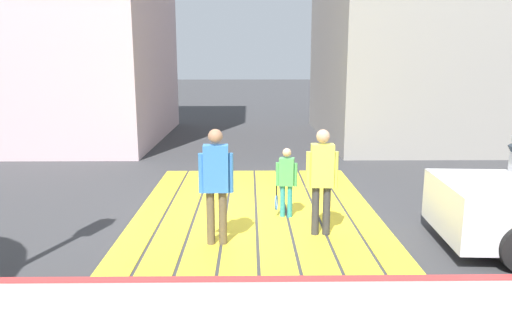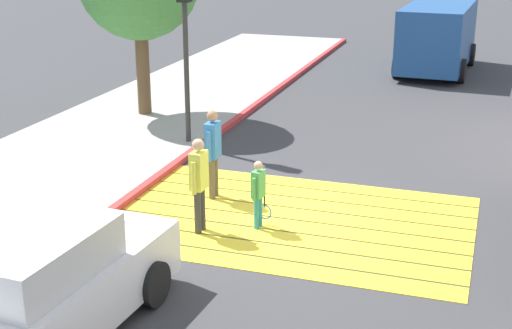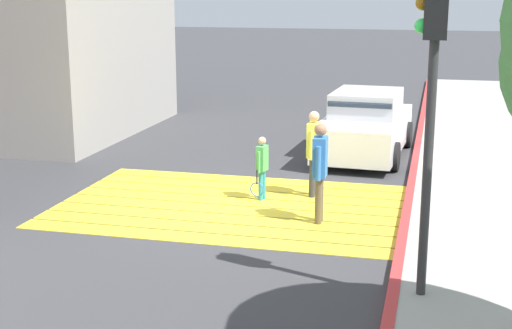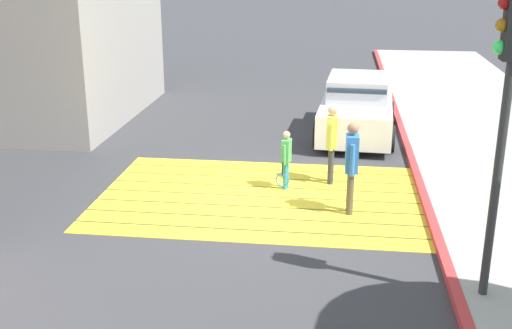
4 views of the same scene
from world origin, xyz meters
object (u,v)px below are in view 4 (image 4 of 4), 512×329
object	(u,v)px
car_parked_near_curb	(357,108)
traffic_light_corner	(506,89)
pedestrian_adult_lead	(352,161)
pedestrian_adult_trailing	(332,138)
pedestrian_child_with_racket	(286,157)

from	to	relation	value
car_parked_near_curb	traffic_light_corner	distance (m)	8.94
pedestrian_adult_lead	pedestrian_adult_trailing	size ratio (longest dim) A/B	1.04
traffic_light_corner	pedestrian_child_with_racket	xyz separation A→B (m)	(3.10, -4.12, -2.34)
traffic_light_corner	pedestrian_adult_lead	xyz separation A→B (m)	(1.80, -3.00, -2.01)
traffic_light_corner	pedestrian_adult_trailing	world-z (taller)	traffic_light_corner
car_parked_near_curb	pedestrian_adult_lead	world-z (taller)	pedestrian_adult_lead
pedestrian_adult_lead	traffic_light_corner	bearing A→B (deg)	121.07
traffic_light_corner	pedestrian_adult_trailing	xyz separation A→B (m)	(2.19, -4.62, -2.05)
car_parked_near_curb	pedestrian_child_with_racket	size ratio (longest dim) A/B	3.54
car_parked_near_curb	pedestrian_adult_lead	distance (m)	5.51
car_parked_near_curb	pedestrian_child_with_racket	xyz separation A→B (m)	(1.52, 4.37, -0.04)
traffic_light_corner	pedestrian_child_with_racket	world-z (taller)	traffic_light_corner
traffic_light_corner	pedestrian_child_with_racket	bearing A→B (deg)	-53.06
pedestrian_adult_trailing	car_parked_near_curb	bearing A→B (deg)	-98.96
pedestrian_adult_trailing	pedestrian_child_with_racket	distance (m)	1.08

